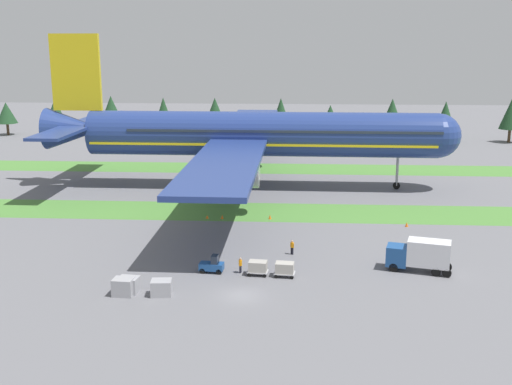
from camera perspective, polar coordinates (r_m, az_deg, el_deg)
ground_plane at (r=62.64m, az=-1.36°, el=-9.36°), size 400.00×400.00×0.00m
grass_strip_near at (r=92.34m, az=0.26°, el=-1.78°), size 320.00×10.51×0.01m
grass_strip_far at (r=124.46m, az=1.11°, el=2.21°), size 320.00×10.51×0.01m
airliner at (r=106.80m, az=-0.58°, el=5.39°), size 70.74×86.90×25.88m
baggage_tug at (r=68.44m, az=-4.02°, el=-6.63°), size 2.72×1.55×1.97m
cargo_dolly_lead at (r=67.49m, az=0.17°, el=-6.80°), size 2.34×1.71×1.55m
cargo_dolly_second at (r=67.13m, az=2.63°, el=-6.92°), size 2.34×1.71×1.55m
catering_truck at (r=70.49m, az=14.73°, el=-5.47°), size 7.31×3.99×3.58m
ground_crew_marshaller at (r=73.97m, az=3.31°, el=-4.96°), size 0.44×0.41×1.74m
ground_crew_loader at (r=68.09m, az=-1.43°, el=-6.59°), size 0.36×0.55×1.74m
uld_container_0 at (r=63.72m, az=-12.00°, el=-8.42°), size 2.12×1.75×1.72m
uld_container_1 at (r=64.28m, az=-11.55°, el=-8.26°), size 2.18×1.83×1.59m
uld_container_2 at (r=63.05m, az=-8.63°, el=-8.59°), size 2.14×1.78×1.57m
taxiway_marker_0 at (r=88.61m, az=1.28°, el=-2.23°), size 0.44×0.44×0.64m
taxiway_marker_1 at (r=88.89m, az=-3.11°, el=-2.22°), size 0.44×0.44×0.58m
taxiway_marker_2 at (r=89.23m, az=-4.48°, el=-2.22°), size 0.44×0.44×0.46m
taxiway_marker_3 at (r=87.37m, az=13.59°, el=-2.85°), size 0.44×0.44×0.63m
distant_tree_line at (r=161.82m, az=2.09°, el=7.25°), size 177.24×11.16×12.74m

